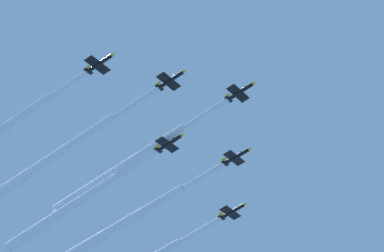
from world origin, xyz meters
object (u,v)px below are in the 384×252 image
jet_lead (116,171)px  jet_starboard_inner (45,163)px  jet_port_mid (62,213)px  jet_port_inner (121,225)px

jet_lead → jet_starboard_inner: jet_lead is taller
jet_lead → jet_port_mid: bearing=-2.3°
jet_port_inner → jet_starboard_inner: 30.80m
jet_starboard_inner → jet_port_mid: (7.00, -16.23, -1.51)m
jet_lead → jet_starboard_inner: bearing=47.9°
jet_port_inner → jet_starboard_inner: jet_starboard_inner is taller
jet_port_mid → jet_port_inner: bearing=-128.5°
jet_starboard_inner → jet_port_mid: bearing=-66.7°
jet_lead → jet_starboard_inner: 20.86m
jet_port_mid → jet_lead: bearing=177.7°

